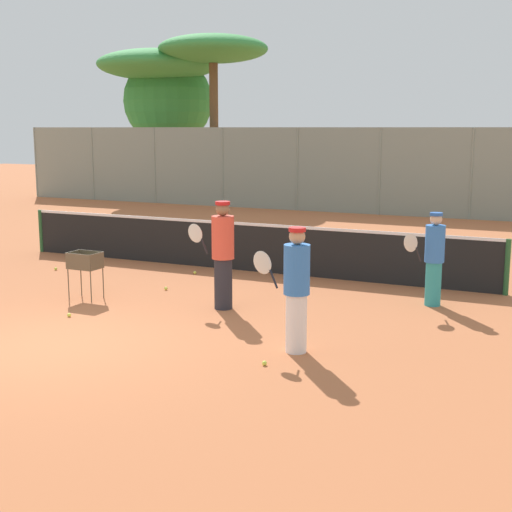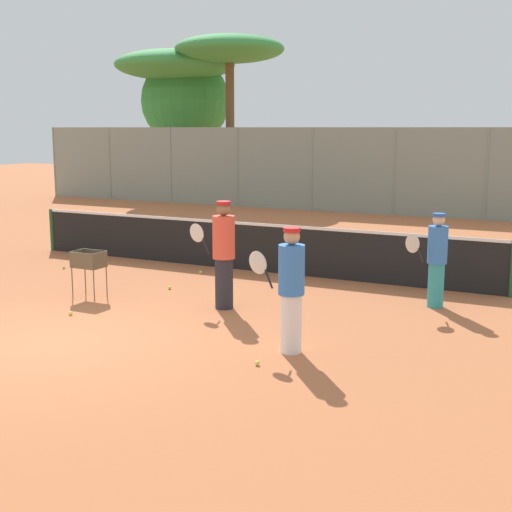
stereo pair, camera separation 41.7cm
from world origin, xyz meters
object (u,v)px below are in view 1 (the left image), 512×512
at_px(player_yellow_shirt, 296,288).
at_px(tennis_net, 239,245).
at_px(ball_cart, 85,264).
at_px(player_red_cap, 223,254).
at_px(player_white_outfit, 434,258).

bearing_deg(player_yellow_shirt, tennis_net, -51.46).
bearing_deg(tennis_net, player_yellow_shirt, -55.77).
bearing_deg(player_yellow_shirt, ball_cart, -11.11).
distance_m(player_red_cap, ball_cart, 2.67).
distance_m(player_white_outfit, ball_cart, 6.28).
bearing_deg(player_red_cap, ball_cart, 12.14).
bearing_deg(player_yellow_shirt, player_red_cap, -35.63).
bearing_deg(player_white_outfit, ball_cart, -29.86).
bearing_deg(player_white_outfit, player_yellow_shirt, 20.68).
relative_size(player_white_outfit, ball_cart, 1.90).
distance_m(tennis_net, ball_cart, 3.85).
xyz_separation_m(player_white_outfit, player_red_cap, (-3.26, -1.78, 0.11)).
distance_m(player_red_cap, player_yellow_shirt, 2.69).
bearing_deg(ball_cart, player_white_outfit, 20.67).
distance_m(player_white_outfit, player_yellow_shirt, 3.70).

